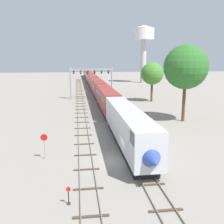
{
  "coord_description": "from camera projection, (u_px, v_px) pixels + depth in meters",
  "views": [
    {
      "loc": [
        -4.24,
        -26.35,
        10.94
      ],
      "look_at": [
        1.0,
        12.0,
        3.0
      ],
      "focal_mm": 41.25,
      "sensor_mm": 36.0,
      "label": 1
    }
  ],
  "objects": [
    {
      "name": "ground_plane",
      "position": [
        118.0,
        161.0,
        28.33
      ],
      "size": [
        400.0,
        400.0,
        0.0
      ],
      "primitive_type": "plane",
      "color": "gray"
    },
    {
      "name": "track_main",
      "position": [
        96.0,
        92.0,
        86.82
      ],
      "size": [
        2.6,
        200.0,
        0.16
      ],
      "color": "slate",
      "rests_on": "ground"
    },
    {
      "name": "track_near",
      "position": [
        80.0,
        102.0,
        66.68
      ],
      "size": [
        2.6,
        160.0,
        0.16
      ],
      "color": "slate",
      "rests_on": "ground"
    },
    {
      "name": "passenger_train",
      "position": [
        93.0,
        81.0,
        100.22
      ],
      "size": [
        3.04,
        160.86,
        4.8
      ],
      "color": "silver",
      "rests_on": "ground"
    },
    {
      "name": "signal_gantry",
      "position": [
        91.0,
        76.0,
        71.07
      ],
      "size": [
        12.1,
        0.49,
        8.78
      ],
      "color": "#999BA0",
      "rests_on": "ground"
    },
    {
      "name": "water_tower",
      "position": [
        144.0,
        38.0,
        119.18
      ],
      "size": [
        9.47,
        9.47,
        26.35
      ],
      "color": "beige",
      "rests_on": "ground"
    },
    {
      "name": "switch_stand",
      "position": [
        69.0,
        198.0,
        19.66
      ],
      "size": [
        0.36,
        0.24,
        1.46
      ],
      "color": "black",
      "rests_on": "ground"
    },
    {
      "name": "stop_sign",
      "position": [
        44.0,
        143.0,
        28.45
      ],
      "size": [
        0.76,
        0.08,
        2.88
      ],
      "color": "gray",
      "rests_on": "ground"
    },
    {
      "name": "trackside_tree_left",
      "position": [
        186.0,
        67.0,
        44.59
      ],
      "size": [
        7.68,
        7.68,
        13.45
      ],
      "color": "brown",
      "rests_on": "ground"
    },
    {
      "name": "trackside_tree_mid",
      "position": [
        152.0,
        74.0,
        66.61
      ],
      "size": [
        5.81,
        5.81,
        10.24
      ],
      "color": "brown",
      "rests_on": "ground"
    }
  ]
}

